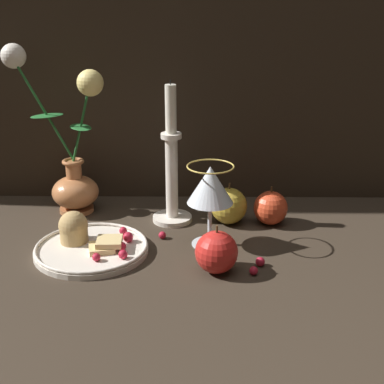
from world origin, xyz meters
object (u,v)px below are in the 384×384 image
apple_at_table_edge (271,208)px  vase (71,161)px  plate_with_pastries (88,243)px  candlestick (172,174)px  apple_near_glass (216,252)px  wine_glass (210,188)px  apple_beside_vase (229,206)px

apple_at_table_edge → vase: bearing=171.4°
plate_with_pastries → candlestick: bearing=44.3°
plate_with_pastries → apple_at_table_edge: 0.37m
candlestick → vase: bearing=167.0°
vase → apple_near_glass: bearing=-41.5°
wine_glass → plate_with_pastries: bearing=-171.7°
candlestick → apple_at_table_edge: (0.20, -0.01, -0.07)m
wine_glass → apple_beside_vase: size_ratio=1.80×
apple_beside_vase → apple_near_glass: size_ratio=1.02×
wine_glass → apple_beside_vase: wine_glass is taller
apple_at_table_edge → candlestick: bearing=176.1°
plate_with_pastries → wine_glass: bearing=8.3°
plate_with_pastries → apple_near_glass: size_ratio=2.43×
plate_with_pastries → apple_near_glass: bearing=-17.3°
vase → apple_near_glass: vase is taller
wine_glass → apple_near_glass: size_ratio=1.83×
wine_glass → apple_at_table_edge: size_ratio=1.92×
wine_glass → apple_at_table_edge: bearing=37.7°
vase → apple_at_table_edge: bearing=-8.6°
wine_glass → apple_near_glass: wine_glass is taller
wine_glass → apple_at_table_edge: 0.18m
apple_at_table_edge → apple_beside_vase: bearing=177.6°
candlestick → apple_beside_vase: size_ratio=3.37×
vase → plate_with_pastries: 0.23m
apple_beside_vase → wine_glass: bearing=-112.2°
wine_glass → candlestick: candlestick is taller
apple_beside_vase → candlestick: bearing=175.0°
apple_near_glass → wine_glass: bearing=95.1°
plate_with_pastries → apple_near_glass: apple_near_glass is taller
plate_with_pastries → apple_beside_vase: bearing=26.8°
plate_with_pastries → wine_glass: 0.25m
candlestick → apple_near_glass: bearing=-68.5°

